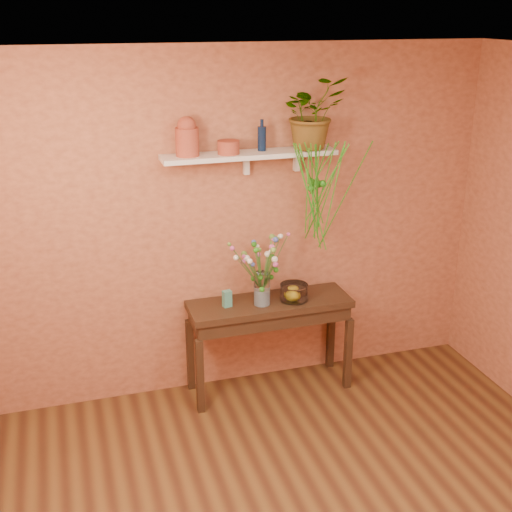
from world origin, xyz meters
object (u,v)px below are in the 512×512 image
(spider_plant, at_px, (312,113))
(glass_bowl, at_px, (294,293))
(terracotta_jug, at_px, (187,137))
(glass_vase, at_px, (262,291))
(blue_bottle, at_px, (262,138))
(bouquet, at_px, (262,257))
(sideboard, at_px, (270,314))

(spider_plant, relative_size, glass_bowl, 2.42)
(terracotta_jug, bearing_deg, glass_vase, -15.70)
(blue_bottle, height_order, bouquet, blue_bottle)
(terracotta_jug, relative_size, glass_vase, 1.07)
(sideboard, xyz_separation_m, spider_plant, (0.35, 0.10, 1.54))
(spider_plant, distance_m, glass_vase, 1.39)
(sideboard, height_order, spider_plant, spider_plant)
(glass_vase, bearing_deg, spider_plant, 18.23)
(blue_bottle, bearing_deg, glass_vase, -106.06)
(sideboard, distance_m, bouquet, 0.51)
(glass_bowl, bearing_deg, terracotta_jug, 169.76)
(blue_bottle, relative_size, glass_vase, 0.88)
(spider_plant, bearing_deg, glass_bowl, -140.00)
(spider_plant, height_order, glass_bowl, spider_plant)
(terracotta_jug, bearing_deg, blue_bottle, 2.43)
(sideboard, xyz_separation_m, bouquet, (-0.08, -0.05, 0.51))
(sideboard, bearing_deg, blue_bottle, 103.19)
(sideboard, bearing_deg, spider_plant, 15.68)
(spider_plant, xyz_separation_m, bouquet, (-0.43, -0.15, -1.03))
(blue_bottle, distance_m, glass_vase, 1.16)
(sideboard, height_order, glass_bowl, glass_bowl)
(blue_bottle, relative_size, bouquet, 0.44)
(sideboard, height_order, blue_bottle, blue_bottle)
(sideboard, xyz_separation_m, blue_bottle, (-0.03, 0.12, 1.37))
(sideboard, relative_size, terracotta_jug, 4.56)
(glass_vase, relative_size, glass_bowl, 1.20)
(bouquet, relative_size, glass_bowl, 2.38)
(spider_plant, height_order, bouquet, spider_plant)
(sideboard, xyz_separation_m, terracotta_jug, (-0.59, 0.10, 1.41))
(glass_vase, height_order, glass_bowl, glass_vase)
(glass_vase, relative_size, bouquet, 0.50)
(glass_bowl, bearing_deg, spider_plant, 40.00)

